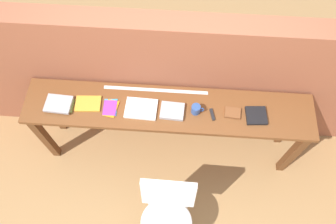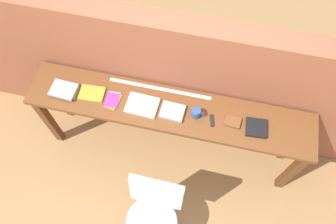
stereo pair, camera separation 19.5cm
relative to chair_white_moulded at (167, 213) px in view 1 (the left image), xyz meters
The scene contains 14 objects.
ground_plane 0.73m from the chair_white_moulded, 94.99° to the left, with size 40.00×40.00×0.00m, color #9E7547.
brick_wall_back 1.18m from the chair_white_moulded, 92.21° to the left, with size 6.00×0.20×1.57m, color #935138.
sideboard 0.83m from the chair_white_moulded, 93.14° to the left, with size 2.50×0.44×0.88m.
chair_white_moulded is the anchor object (origin of this frame).
book_stack_leftmost 1.29m from the chair_white_moulded, 141.93° to the left, with size 0.24×0.18×0.05m.
magazine_cycling 1.14m from the chair_white_moulded, 132.74° to the left, with size 0.22×0.15×0.02m, color gold.
pamphlet_pile_colourful 1.01m from the chair_white_moulded, 125.04° to the left, with size 0.13×0.19×0.01m.
book_open_centre 0.90m from the chair_white_moulded, 109.52° to the left, with size 0.27×0.20×0.02m, color white.
book_grey_hardcover 0.85m from the chair_white_moulded, 90.70° to the left, with size 0.20×0.16×0.03m, color #9E9EA3.
mug 0.90m from the chair_white_moulded, 76.35° to the left, with size 0.11×0.08×0.09m.
multitool_folded 0.91m from the chair_white_moulded, 66.65° to the left, with size 0.02×0.11×0.02m, color black.
leather_journal_brown 1.00m from the chair_white_moulded, 57.56° to the left, with size 0.13×0.10×0.02m, color brown.
book_repair_rightmost 1.11m from the chair_white_moulded, 48.00° to the left, with size 0.17×0.17×0.03m, color black.
ruler_metal_back_edge 1.05m from the chair_white_moulded, 99.73° to the left, with size 0.92×0.03×0.00m, color silver.
Camera 1 is at (0.09, -1.02, 3.34)m, focal length 35.00 mm.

